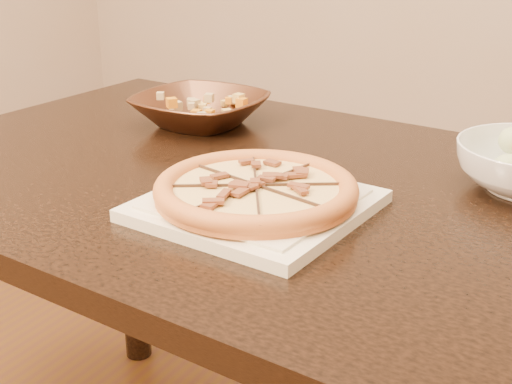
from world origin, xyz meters
TOP-DOWN VIEW (x-y plane):
  - dining_table at (0.16, -0.02)m, footprint 1.38×0.94m
  - plate at (0.24, -0.16)m, footprint 0.31×0.31m
  - pizza at (0.24, -0.16)m, footprint 0.29×0.29m
  - bronze_bowl at (-0.08, 0.17)m, footprint 0.26×0.26m
  - mixed_dish at (-0.08, 0.17)m, footprint 0.12×0.12m

SIDE VIEW (x-z plane):
  - dining_table at x=0.16m, z-range 0.27..1.02m
  - plate at x=0.24m, z-range 0.75..0.77m
  - bronze_bowl at x=-0.08m, z-range 0.75..0.81m
  - pizza at x=0.24m, z-range 0.77..0.80m
  - mixed_dish at x=-0.08m, z-range 0.81..0.84m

